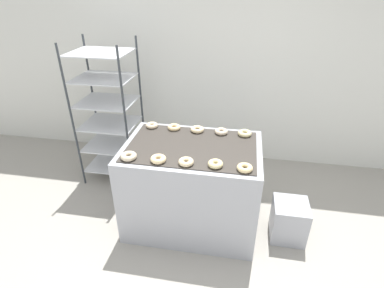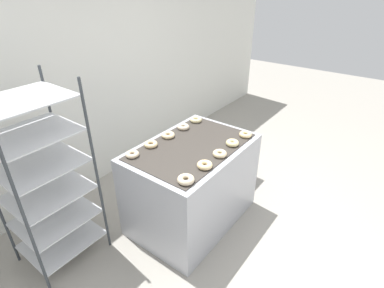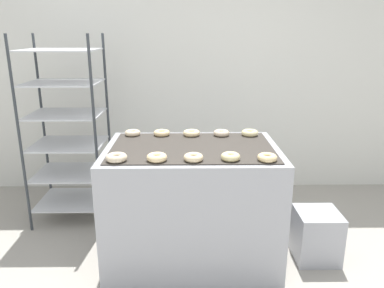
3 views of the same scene
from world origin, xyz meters
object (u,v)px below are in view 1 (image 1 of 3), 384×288
at_px(glaze_bin, 289,220).
at_px(donut_far_left, 174,127).
at_px(donut_near_left, 158,159).
at_px(donut_far_center, 197,129).
at_px(fryer_machine, 192,186).
at_px(donut_far_leftmost, 152,125).
at_px(donut_near_center, 186,162).
at_px(donut_far_right, 221,131).
at_px(baking_rack_cart, 109,113).
at_px(donut_near_right, 215,164).
at_px(donut_near_leftmost, 129,156).
at_px(donut_far_rightmost, 245,133).
at_px(donut_near_rightmost, 245,168).

bearing_deg(glaze_bin, donut_far_left, 163.48).
height_order(donut_near_left, donut_far_center, donut_near_left).
bearing_deg(fryer_machine, donut_far_leftmost, 146.33).
xyz_separation_m(donut_near_center, donut_far_right, (0.24, 0.61, -0.00)).
distance_m(baking_rack_cart, donut_near_center, 1.51).
xyz_separation_m(donut_near_left, donut_far_left, (-0.01, 0.62, -0.00)).
bearing_deg(donut_near_right, fryer_machine, 129.46).
bearing_deg(donut_near_right, donut_far_leftmost, 139.52).
relative_size(donut_far_center, donut_far_right, 1.05).
relative_size(donut_near_center, donut_far_left, 0.98).
relative_size(glaze_bin, donut_far_left, 3.02).
bearing_deg(donut_near_left, donut_far_left, 90.81).
bearing_deg(donut_far_center, donut_far_right, -1.00).
distance_m(baking_rack_cart, donut_near_leftmost, 1.18).
bearing_deg(donut_near_left, fryer_machine, 53.11).
bearing_deg(donut_near_leftmost, baking_rack_cart, 122.24).
bearing_deg(donut_near_leftmost, donut_near_right, 0.71).
relative_size(fryer_machine, donut_near_right, 10.12).
xyz_separation_m(donut_far_leftmost, donut_far_rightmost, (0.95, -0.02, 0.00)).
height_order(baking_rack_cart, donut_far_left, baking_rack_cart).
bearing_deg(donut_near_rightmost, donut_near_right, 176.37).
bearing_deg(donut_far_leftmost, donut_near_right, -40.48).
xyz_separation_m(fryer_machine, glaze_bin, (0.97, -0.04, -0.26)).
xyz_separation_m(glaze_bin, donut_near_leftmost, (-1.46, -0.27, 0.74)).
height_order(donut_far_right, donut_far_rightmost, same).
height_order(donut_near_center, donut_near_right, donut_near_right).
height_order(donut_near_left, donut_far_left, donut_near_left).
bearing_deg(donut_far_left, donut_near_leftmost, -112.03).
distance_m(glaze_bin, donut_near_left, 1.43).
distance_m(donut_near_left, donut_near_center, 0.24).
relative_size(donut_near_center, donut_near_rightmost, 1.00).
relative_size(baking_rack_cart, donut_far_rightmost, 12.68).
height_order(donut_near_leftmost, donut_far_right, donut_near_leftmost).
bearing_deg(donut_far_rightmost, donut_near_right, -110.38).
bearing_deg(donut_far_center, donut_near_leftmost, -128.88).
bearing_deg(donut_near_right, glaze_bin, 19.63).
xyz_separation_m(fryer_machine, donut_far_right, (0.24, 0.30, 0.48)).
bearing_deg(donut_near_rightmost, donut_far_right, 111.61).
height_order(fryer_machine, donut_near_right, donut_near_right).
distance_m(donut_far_leftmost, donut_far_center, 0.48).
xyz_separation_m(baking_rack_cart, donut_far_leftmost, (0.65, -0.37, 0.06)).
bearing_deg(donut_far_left, baking_rack_cart, 157.07).
bearing_deg(donut_far_leftmost, baking_rack_cart, 150.28).
bearing_deg(donut_near_left, donut_near_rightmost, -0.47).
distance_m(donut_near_leftmost, donut_near_right, 0.74).
distance_m(donut_near_left, donut_near_right, 0.48).
distance_m(donut_near_rightmost, donut_far_leftmost, 1.15).
height_order(baking_rack_cart, donut_far_right, baking_rack_cart).
bearing_deg(donut_near_leftmost, donut_near_center, -0.08).
distance_m(donut_near_left, donut_far_left, 0.62).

